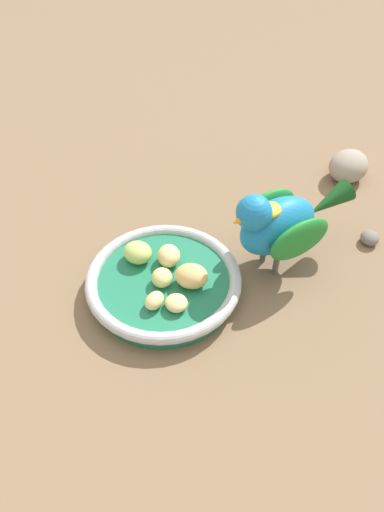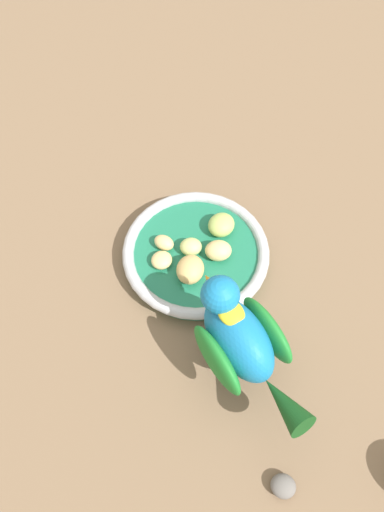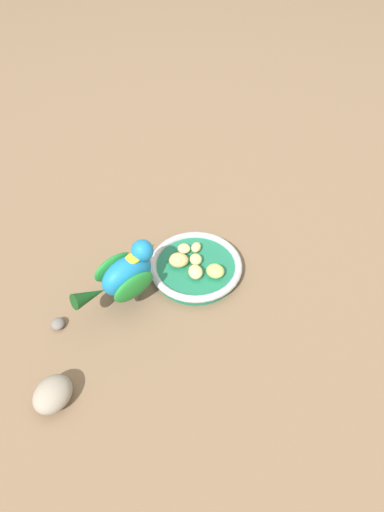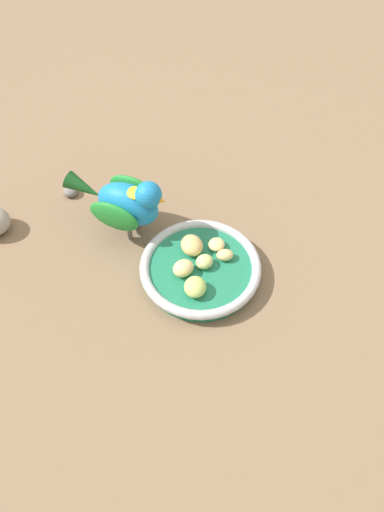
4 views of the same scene
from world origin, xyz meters
The scene contains 11 objects.
ground_plane centered at (0.00, 0.00, 0.00)m, with size 4.00×4.00×0.00m, color #7A6047.
feeding_bowl centered at (-0.01, 0.00, 0.01)m, with size 0.18×0.18×0.03m.
apple_piece_0 centered at (0.02, 0.00, 0.03)m, with size 0.03×0.03×0.02m, color #E5C67F.
apple_piece_1 centered at (-0.02, 0.00, 0.03)m, with size 0.03×0.02×0.02m, color #C6D17A.
apple_piece_2 centered at (-0.05, 0.00, 0.03)m, with size 0.03×0.02×0.02m, color #E5C67F.
apple_piece_3 centered at (-0.01, -0.03, 0.03)m, with size 0.04×0.03×0.03m, color tan.
apple_piece_4 centered at (0.02, 0.04, 0.03)m, with size 0.04×0.03×0.02m, color #B2CC66.
apple_piece_5 centered at (-0.05, -0.02, 0.03)m, with size 0.03×0.03×0.01m, color #E5C67F.
parrot centered at (0.06, -0.13, 0.07)m, with size 0.14×0.15×0.12m.
rock_large centered at (0.27, -0.22, 0.02)m, with size 0.07×0.06×0.04m, color gray.
pebble_0 centered at (0.13, -0.25, 0.01)m, with size 0.03×0.02×0.02m, color slate.
Camera 1 is at (-0.39, -0.11, 0.46)m, focal length 34.89 mm.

